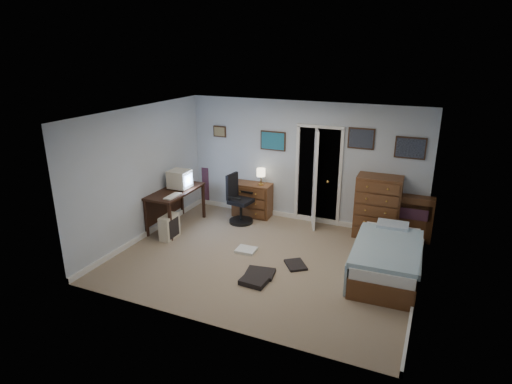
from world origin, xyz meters
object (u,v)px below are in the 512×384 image
Objects in this scene: office_chair at (239,204)px; computer_desk at (172,198)px; low_dresser at (252,200)px; tall_dresser at (378,207)px; bed at (386,258)px.

computer_desk is at bearing -140.96° from office_chair.
computer_desk is at bearing -139.78° from low_dresser.
tall_dresser reaches higher than computer_desk.
bed is at bearing -28.81° from low_dresser.
tall_dresser is at bearing 15.25° from computer_desk.
bed is at bearing -76.60° from tall_dresser.
computer_desk is 4.06m from tall_dresser.
office_chair is 3.30m from bed.
bed is (0.38, -1.46, -0.31)m from tall_dresser.
tall_dresser reaches higher than bed.
low_dresser is at bearing 41.69° from computer_desk.
office_chair is 0.53× the size of bed.
office_chair is 2.79m from tall_dresser.
tall_dresser reaches higher than office_chair.
office_chair is at bearing -106.67° from low_dresser.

